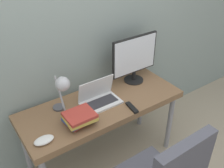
# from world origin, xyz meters

# --- Properties ---
(wall_back) EXTENTS (8.00, 0.05, 2.60)m
(wall_back) POSITION_xyz_m (0.00, 0.64, 1.30)
(wall_back) COLOR gray
(wall_back) RESTS_ON ground_plane
(desk) EXTENTS (1.47, 0.58, 0.74)m
(desk) POSITION_xyz_m (0.00, 0.29, 0.66)
(desk) COLOR brown
(desk) RESTS_ON ground_plane
(laptop) EXTENTS (0.34, 0.21, 0.22)m
(laptop) POSITION_xyz_m (-0.01, 0.31, 0.78)
(laptop) COLOR silver
(laptop) RESTS_ON desk
(monitor) EXTENTS (0.50, 0.19, 0.47)m
(monitor) POSITION_xyz_m (0.47, 0.43, 0.99)
(monitor) COLOR black
(monitor) RESTS_ON desk
(desk_lamp) EXTENTS (0.11, 0.25, 0.38)m
(desk_lamp) POSITION_xyz_m (-0.34, 0.31, 1.02)
(desk_lamp) COLOR #4C4C51
(desk_lamp) RESTS_ON desk
(book_stack) EXTENTS (0.25, 0.22, 0.11)m
(book_stack) POSITION_xyz_m (-0.29, 0.16, 0.80)
(book_stack) COLOR #B2382D
(book_stack) RESTS_ON desk
(tv_remote) EXTENTS (0.06, 0.16, 0.02)m
(tv_remote) POSITION_xyz_m (0.17, 0.07, 0.75)
(tv_remote) COLOR black
(tv_remote) RESTS_ON desk
(game_controller) EXTENTS (0.15, 0.09, 0.04)m
(game_controller) POSITION_xyz_m (-0.61, 0.12, 0.76)
(game_controller) COLOR white
(game_controller) RESTS_ON desk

